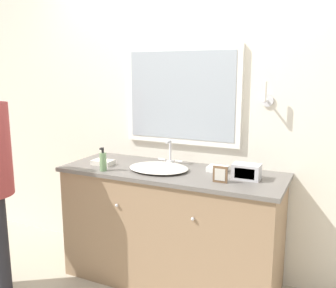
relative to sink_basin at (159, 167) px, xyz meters
The scene contains 8 objects.
wall_back 0.52m from the sink_basin, 76.17° to the left, with size 8.00×0.18×2.55m.
vanity_counter 0.48m from the sink_basin, 14.65° to the left, with size 1.69×0.62×0.90m.
sink_basin is the anchor object (origin of this frame).
soap_bottle 0.42m from the sink_basin, 150.95° to the right, with size 0.05×0.05×0.18m.
appliance_box 0.66m from the sink_basin, ahead, with size 0.19×0.12×0.11m.
picture_frame 0.53m from the sink_basin, 13.05° to the right, with size 0.10×0.01×0.11m.
hand_towel_near_sink 0.48m from the sink_basin, behind, with size 0.17×0.11×0.04m.
hand_towel_far_corner 0.44m from the sink_basin, 19.87° to the left, with size 0.14×0.12×0.04m.
Camera 1 is at (1.14, -2.15, 1.64)m, focal length 40.00 mm.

